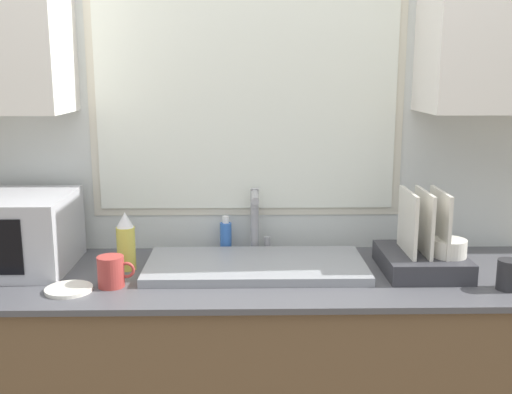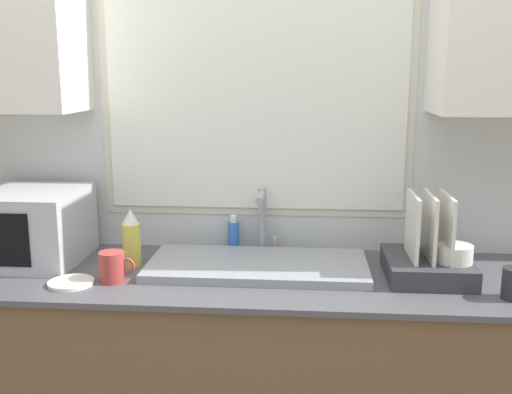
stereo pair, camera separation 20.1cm
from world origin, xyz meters
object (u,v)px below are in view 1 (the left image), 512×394
object	(u,v)px
dish_rack	(424,253)
mug_near_sink	(111,272)
faucet	(256,216)
spray_bottle	(126,242)
microwave	(13,232)
soap_bottle	(226,236)

from	to	relation	value
dish_rack	mug_near_sink	distance (m)	1.08
faucet	spray_bottle	world-z (taller)	faucet
microwave	soap_bottle	bearing A→B (deg)	13.66
spray_bottle	mug_near_sink	xyz separation A→B (m)	(-0.02, -0.18, -0.05)
dish_rack	mug_near_sink	size ratio (longest dim) A/B	2.64
dish_rack	mug_near_sink	bearing A→B (deg)	-173.00
faucet	microwave	distance (m)	0.88
microwave	dish_rack	xyz separation A→B (m)	(1.46, -0.07, -0.06)
dish_rack	soap_bottle	bearing A→B (deg)	160.30
faucet	spray_bottle	distance (m)	0.50
microwave	mug_near_sink	xyz separation A→B (m)	(0.39, -0.20, -0.08)
dish_rack	spray_bottle	xyz separation A→B (m)	(-1.05, 0.04, 0.03)
spray_bottle	soap_bottle	bearing A→B (deg)	30.97
microwave	spray_bottle	world-z (taller)	microwave
faucet	mug_near_sink	world-z (taller)	faucet
faucet	soap_bottle	bearing A→B (deg)	168.47
faucet	dish_rack	distance (m)	0.64
mug_near_sink	microwave	bearing A→B (deg)	152.56
spray_bottle	soap_bottle	xyz separation A→B (m)	(0.35, 0.21, -0.04)
faucet	spray_bottle	bearing A→B (deg)	-158.33
soap_bottle	microwave	bearing A→B (deg)	-166.34
soap_bottle	faucet	bearing A→B (deg)	-11.53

